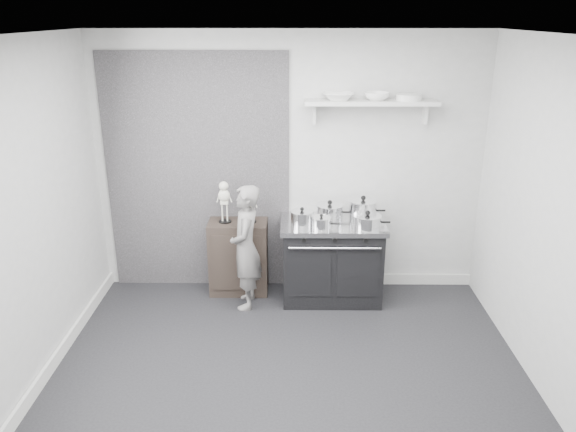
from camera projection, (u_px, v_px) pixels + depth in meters
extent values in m
plane|color=black|center=(287.00, 382.00, 4.58)|extent=(4.00, 4.00, 0.00)
cube|color=#B0B0AE|center=(289.00, 165.00, 5.81)|extent=(4.00, 0.02, 2.70)
cube|color=#B0B0AE|center=(284.00, 379.00, 2.43)|extent=(4.00, 0.02, 2.70)
cube|color=#B0B0AE|center=(16.00, 228.00, 4.13)|extent=(0.02, 3.60, 2.70)
cube|color=#B0B0AE|center=(560.00, 229.00, 4.10)|extent=(0.02, 3.60, 2.70)
cube|color=silver|center=(287.00, 36.00, 3.66)|extent=(4.00, 3.60, 0.02)
cube|color=black|center=(198.00, 175.00, 5.84)|extent=(1.90, 0.02, 2.50)
cube|color=silver|center=(379.00, 279.00, 6.22)|extent=(2.00, 0.03, 0.12)
cube|color=silver|center=(45.00, 375.00, 4.57)|extent=(0.03, 3.60, 0.12)
cube|color=silver|center=(371.00, 102.00, 5.45)|extent=(1.30, 0.26, 0.04)
cube|color=silver|center=(314.00, 113.00, 5.56)|extent=(0.03, 0.12, 0.20)
cube|color=silver|center=(425.00, 114.00, 5.55)|extent=(0.03, 0.12, 0.20)
cube|color=black|center=(332.00, 262.00, 5.83)|extent=(1.00, 0.60, 0.80)
cube|color=silver|center=(333.00, 224.00, 5.69)|extent=(1.06, 0.64, 0.05)
cube|color=black|center=(310.00, 273.00, 5.54)|extent=(0.42, 0.02, 0.52)
cube|color=black|center=(358.00, 273.00, 5.54)|extent=(0.42, 0.02, 0.52)
cylinder|color=silver|center=(335.00, 248.00, 5.42)|extent=(0.90, 0.02, 0.02)
cylinder|color=black|center=(304.00, 240.00, 5.41)|extent=(0.04, 0.03, 0.04)
cylinder|color=black|center=(335.00, 240.00, 5.41)|extent=(0.04, 0.03, 0.04)
cylinder|color=black|center=(366.00, 240.00, 5.40)|extent=(0.04, 0.03, 0.04)
cube|color=black|center=(239.00, 257.00, 5.96)|extent=(0.61, 0.36, 0.79)
imported|color=slate|center=(246.00, 247.00, 5.58)|extent=(0.31, 0.47, 1.28)
cylinder|color=silver|center=(302.00, 219.00, 5.55)|extent=(0.22, 0.22, 0.14)
cylinder|color=silver|center=(302.00, 212.00, 5.52)|extent=(0.23, 0.23, 0.01)
sphere|color=black|center=(302.00, 209.00, 5.51)|extent=(0.04, 0.04, 0.04)
cylinder|color=black|center=(317.00, 219.00, 5.55)|extent=(0.10, 0.02, 0.02)
cylinder|color=silver|center=(330.00, 212.00, 5.75)|extent=(0.27, 0.27, 0.13)
cylinder|color=silver|center=(330.00, 205.00, 5.73)|extent=(0.28, 0.28, 0.01)
sphere|color=black|center=(330.00, 202.00, 5.72)|extent=(0.05, 0.05, 0.05)
cylinder|color=black|center=(347.00, 212.00, 5.75)|extent=(0.10, 0.02, 0.02)
cylinder|color=silver|center=(363.00, 210.00, 5.72)|extent=(0.28, 0.28, 0.19)
cylinder|color=silver|center=(363.00, 201.00, 5.69)|extent=(0.29, 0.29, 0.02)
sphere|color=black|center=(363.00, 198.00, 5.67)|extent=(0.05, 0.05, 0.05)
cylinder|color=black|center=(380.00, 210.00, 5.72)|extent=(0.10, 0.02, 0.02)
cylinder|color=silver|center=(367.00, 222.00, 5.51)|extent=(0.27, 0.27, 0.11)
cylinder|color=silver|center=(368.00, 216.00, 5.48)|extent=(0.28, 0.28, 0.01)
sphere|color=black|center=(368.00, 213.00, 5.47)|extent=(0.05, 0.05, 0.05)
cylinder|color=black|center=(385.00, 222.00, 5.50)|extent=(0.10, 0.02, 0.02)
cylinder|color=silver|center=(321.00, 224.00, 5.48)|extent=(0.18, 0.18, 0.10)
cylinder|color=silver|center=(321.00, 218.00, 5.46)|extent=(0.19, 0.19, 0.01)
sphere|color=black|center=(321.00, 216.00, 5.46)|extent=(0.03, 0.03, 0.03)
cylinder|color=black|center=(335.00, 224.00, 5.48)|extent=(0.10, 0.02, 0.02)
imported|color=white|center=(338.00, 96.00, 5.44)|extent=(0.30, 0.30, 0.07)
imported|color=white|center=(377.00, 96.00, 5.43)|extent=(0.24, 0.24, 0.08)
cylinder|color=silver|center=(409.00, 97.00, 5.43)|extent=(0.25, 0.25, 0.06)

